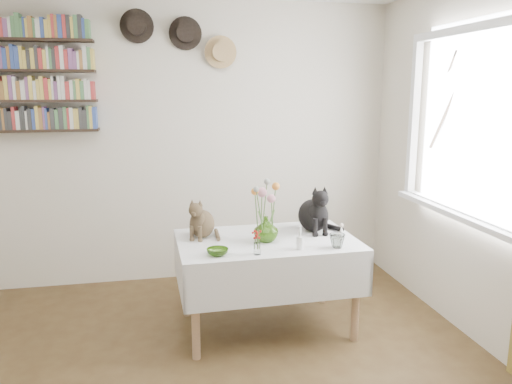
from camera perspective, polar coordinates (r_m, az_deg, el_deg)
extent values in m
cube|color=beige|center=(4.55, -9.68, 5.40)|extent=(4.04, 0.04, 2.54)
cube|color=white|center=(3.72, 23.33, 7.13)|extent=(0.01, 1.40, 1.20)
cube|color=white|center=(3.74, 24.13, 16.78)|extent=(0.06, 1.52, 0.06)
cube|color=white|center=(3.82, 22.57, -2.33)|extent=(0.06, 1.52, 0.06)
cube|color=white|center=(4.34, 17.83, 8.03)|extent=(0.06, 0.06, 1.20)
cube|color=white|center=(3.80, 22.19, -2.35)|extent=(0.12, 1.50, 0.04)
cube|color=white|center=(3.60, 1.25, -5.82)|extent=(1.29, 0.84, 0.05)
cylinder|color=tan|center=(3.33, -6.93, -13.68)|extent=(0.05, 0.05, 0.63)
cylinder|color=tan|center=(3.60, 11.33, -11.83)|extent=(0.05, 0.05, 0.63)
cylinder|color=tan|center=(3.93, -7.96, -9.64)|extent=(0.05, 0.05, 0.63)
cylinder|color=tan|center=(4.16, 7.62, -8.40)|extent=(0.05, 0.05, 0.63)
imported|color=#70A931|center=(3.51, 1.15, -4.26)|extent=(0.21, 0.21, 0.18)
imported|color=#70A931|center=(3.25, -4.42, -6.84)|extent=(0.17, 0.17, 0.04)
imported|color=white|center=(3.43, 9.25, -5.54)|extent=(0.14, 0.14, 0.10)
cylinder|color=white|center=(3.37, 5.01, -5.81)|extent=(0.04, 0.04, 0.09)
cylinder|color=white|center=(3.35, 5.03, -4.52)|extent=(0.02, 0.02, 0.07)
cylinder|color=white|center=(3.26, 0.14, -6.50)|extent=(0.05, 0.05, 0.08)
cone|color=white|center=(3.72, 9.74, -4.42)|extent=(0.05, 0.05, 0.07)
sphere|color=beige|center=(3.70, 9.76, -3.77)|extent=(0.03, 0.03, 0.03)
cylinder|color=#4C7233|center=(3.49, 0.64, -2.50)|extent=(0.01, 0.01, 0.30)
sphere|color=#CF8494|center=(3.45, 0.64, -0.09)|extent=(0.07, 0.07, 0.07)
cylinder|color=#4C7233|center=(3.48, 1.87, -2.88)|extent=(0.01, 0.01, 0.26)
sphere|color=#CF8494|center=(3.45, 1.89, -0.79)|extent=(0.06, 0.06, 0.06)
cylinder|color=#4C7233|center=(3.52, 2.00, -2.04)|extent=(0.01, 0.01, 0.34)
sphere|color=orange|center=(3.48, 2.02, 0.68)|extent=(0.06, 0.06, 0.06)
cylinder|color=#4C7233|center=(3.51, 0.06, -2.33)|extent=(0.01, 0.01, 0.31)
sphere|color=orange|center=(3.47, 0.06, 0.15)|extent=(0.05, 0.05, 0.05)
cylinder|color=#4C7233|center=(3.52, 0.98, -1.77)|extent=(0.01, 0.01, 0.37)
sphere|color=#999E93|center=(3.48, 0.99, 1.19)|extent=(0.04, 0.04, 0.04)
cylinder|color=#4C7233|center=(3.44, 0.45, -2.44)|extent=(0.01, 0.01, 0.33)
sphere|color=#999E93|center=(3.40, 0.46, 0.26)|extent=(0.04, 0.04, 0.04)
cube|color=black|center=(4.53, -23.84, 6.45)|extent=(1.00, 0.16, 0.02)
cube|color=black|center=(4.51, -24.09, 9.48)|extent=(1.00, 0.16, 0.02)
cube|color=black|center=(4.52, -24.35, 12.52)|extent=(1.00, 0.16, 0.02)
cube|color=black|center=(4.53, -24.61, 15.54)|extent=(1.00, 0.16, 0.02)
cylinder|color=black|center=(4.49, -13.46, 17.96)|extent=(0.28, 0.02, 0.28)
cylinder|color=black|center=(4.45, -13.47, 18.02)|extent=(0.16, 0.08, 0.16)
cylinder|color=black|center=(4.50, -8.08, 17.51)|extent=(0.28, 0.02, 0.28)
cylinder|color=black|center=(4.46, -8.05, 17.56)|extent=(0.16, 0.08, 0.16)
cylinder|color=tan|center=(4.51, -4.08, 15.66)|extent=(0.28, 0.02, 0.28)
cylinder|color=tan|center=(4.47, -4.01, 15.69)|extent=(0.16, 0.08, 0.16)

